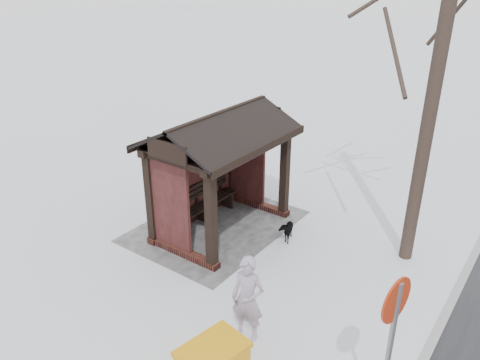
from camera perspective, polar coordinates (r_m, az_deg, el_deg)
The scene contains 7 objects.
ground at distance 12.04m, azimuth -2.18°, elevation -5.91°, with size 120.00×120.00×0.00m, color silver.
kerb at distance 10.18m, azimuth 23.88°, elevation -14.65°, with size 120.00×0.15×0.06m, color gray.
trampled_patch at distance 12.14m, azimuth -2.92°, elevation -5.60°, with size 4.20×3.20×0.02m, color gray.
bus_shelter at distance 11.19m, azimuth -2.99°, elevation 3.94°, with size 3.60×2.40×3.09m.
pedestrian at distance 8.40m, azimuth 0.96°, elevation -14.30°, with size 0.60×0.39×1.65m, color #988BA3.
dog at distance 11.50m, azimuth 5.67°, elevation -6.00°, with size 0.30×0.65×0.55m, color black.
road_sign at distance 6.68m, azimuth 18.06°, elevation -16.54°, with size 0.65×0.16×2.57m.
Camera 1 is at (8.11, 6.48, 6.09)m, focal length 35.00 mm.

